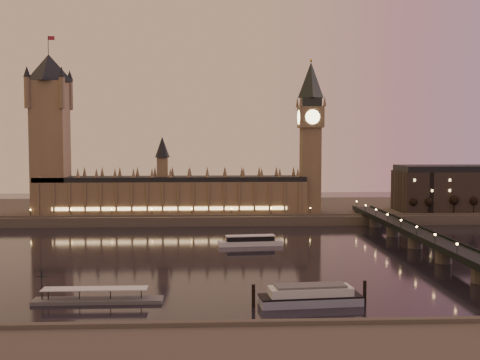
{
  "coord_description": "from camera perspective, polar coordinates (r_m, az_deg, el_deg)",
  "views": [
    {
      "loc": [
        -13.26,
        -283.9,
        55.86
      ],
      "look_at": [
        2.05,
        35.0,
        34.44
      ],
      "focal_mm": 45.0,
      "sensor_mm": 36.0,
      "label": 1
    }
  ],
  "objects": [
    {
      "name": "ground",
      "position": [
        289.65,
        -0.07,
        -7.28
      ],
      "size": [
        700.0,
        700.0,
        0.0
      ],
      "primitive_type": "plane",
      "color": "black",
      "rests_on": "ground"
    },
    {
      "name": "far_embankment",
      "position": [
        454.07,
        2.74,
        -2.85
      ],
      "size": [
        560.0,
        130.0,
        6.0
      ],
      "primitive_type": "cube",
      "color": "#423D35",
      "rests_on": "ground"
    },
    {
      "name": "palace_of_westminster",
      "position": [
        407.22,
        -6.52,
        -1.0
      ],
      "size": [
        180.0,
        26.62,
        52.0
      ],
      "color": "brown",
      "rests_on": "ground"
    },
    {
      "name": "victoria_tower",
      "position": [
        418.85,
        -17.58,
        5.02
      ],
      "size": [
        31.68,
        31.68,
        118.0
      ],
      "color": "brown",
      "rests_on": "ground"
    },
    {
      "name": "big_ben",
      "position": [
        410.52,
        6.71,
        4.94
      ],
      "size": [
        17.68,
        17.68,
        104.0
      ],
      "color": "brown",
      "rests_on": "ground"
    },
    {
      "name": "westminster_bridge",
      "position": [
        306.81,
        17.37,
        -5.78
      ],
      "size": [
        13.2,
        260.0,
        15.3
      ],
      "color": "black",
      "rests_on": "ground"
    },
    {
      "name": "bare_tree_0",
      "position": [
        416.94,
        15.89,
        -2.07
      ],
      "size": [
        5.31,
        5.31,
        10.79
      ],
      "color": "black",
      "rests_on": "ground"
    },
    {
      "name": "bare_tree_1",
      "position": [
        421.57,
        17.68,
        -2.04
      ],
      "size": [
        5.31,
        5.31,
        10.79
      ],
      "color": "black",
      "rests_on": "ground"
    },
    {
      "name": "bare_tree_2",
      "position": [
        426.6,
        19.43,
        -2.01
      ],
      "size": [
        5.31,
        5.31,
        10.79
      ],
      "color": "black",
      "rests_on": "ground"
    },
    {
      "name": "bare_tree_3",
      "position": [
        432.02,
        21.13,
        -1.98
      ],
      "size": [
        5.31,
        5.31,
        10.79
      ],
      "color": "black",
      "rests_on": "ground"
    },
    {
      "name": "cruise_boat_a",
      "position": [
        319.41,
        0.99,
        -5.8
      ],
      "size": [
        34.54,
        10.63,
        5.44
      ],
      "rotation": [
        0.0,
        0.0,
        0.1
      ],
      "color": "silver",
      "rests_on": "ground"
    },
    {
      "name": "moored_barge",
      "position": [
        208.51,
        6.68,
        -10.84
      ],
      "size": [
        39.94,
        12.94,
        7.35
      ],
      "rotation": [
        0.0,
        0.0,
        0.09
      ],
      "color": "#919CB8",
      "rests_on": "ground"
    },
    {
      "name": "pontoon_pier",
      "position": [
        216.14,
        -13.37,
        -10.9
      ],
      "size": [
        44.31,
        7.38,
        11.81
      ],
      "color": "#595B5E",
      "rests_on": "ground"
    }
  ]
}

